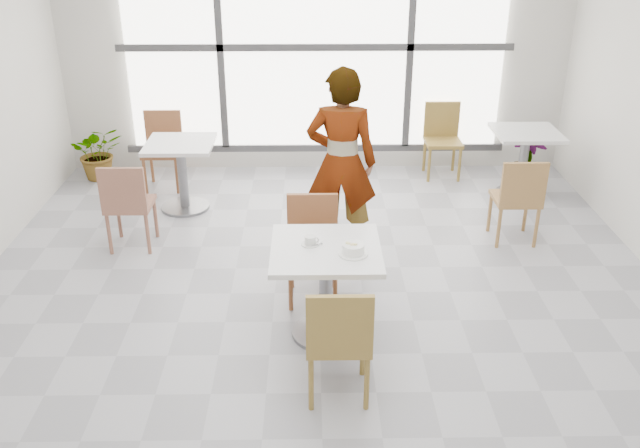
{
  "coord_description": "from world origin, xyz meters",
  "views": [
    {
      "loc": [
        -0.06,
        -4.56,
        3.02
      ],
      "look_at": [
        0.0,
        -0.3,
        1.0
      ],
      "focal_mm": 38.24,
      "sensor_mm": 36.0,
      "label": 1
    }
  ],
  "objects_px": {
    "chair_near": "(339,337)",
    "bg_table_left": "(182,166)",
    "oatmeal_bowl": "(353,249)",
    "bg_chair_right_far": "(442,134)",
    "person": "(342,163)",
    "plant_left": "(98,152)",
    "bg_table_right": "(524,154)",
    "main_table": "(326,275)",
    "plant_right": "(528,161)",
    "coffee_cup": "(310,241)",
    "chair_far": "(313,241)",
    "bg_chair_right_near": "(519,195)",
    "bg_chair_left_far": "(163,144)",
    "bg_chair_left_near": "(127,201)"
  },
  "relations": [
    {
      "from": "bg_table_right",
      "to": "bg_chair_right_far",
      "type": "bearing_deg",
      "value": 139.66
    },
    {
      "from": "main_table",
      "to": "bg_chair_left_far",
      "type": "xyz_separation_m",
      "value": [
        -1.8,
        3.09,
        -0.02
      ]
    },
    {
      "from": "bg_table_right",
      "to": "bg_chair_left_near",
      "type": "xyz_separation_m",
      "value": [
        -4.08,
        -1.29,
        0.01
      ]
    },
    {
      "from": "oatmeal_bowl",
      "to": "bg_chair_right_far",
      "type": "height_order",
      "value": "bg_chair_right_far"
    },
    {
      "from": "bg_table_right",
      "to": "plant_right",
      "type": "relative_size",
      "value": 1.1
    },
    {
      "from": "oatmeal_bowl",
      "to": "coffee_cup",
      "type": "bearing_deg",
      "value": 152.38
    },
    {
      "from": "chair_far",
      "to": "person",
      "type": "height_order",
      "value": "person"
    },
    {
      "from": "bg_table_left",
      "to": "bg_chair_right_far",
      "type": "xyz_separation_m",
      "value": [
        2.95,
        1.0,
        0.01
      ]
    },
    {
      "from": "chair_near",
      "to": "bg_chair_right_near",
      "type": "bearing_deg",
      "value": -128.09
    },
    {
      "from": "chair_near",
      "to": "bg_chair_right_near",
      "type": "distance_m",
      "value": 2.91
    },
    {
      "from": "chair_near",
      "to": "chair_far",
      "type": "distance_m",
      "value": 1.38
    },
    {
      "from": "bg_table_right",
      "to": "bg_chair_right_far",
      "type": "xyz_separation_m",
      "value": [
        -0.79,
        0.67,
        0.01
      ]
    },
    {
      "from": "bg_chair_right_far",
      "to": "chair_near",
      "type": "bearing_deg",
      "value": -108.6
    },
    {
      "from": "plant_right",
      "to": "bg_chair_right_near",
      "type": "bearing_deg",
      "value": -110.26
    },
    {
      "from": "chair_far",
      "to": "bg_chair_right_near",
      "type": "distance_m",
      "value": 2.16
    },
    {
      "from": "bg_table_right",
      "to": "plant_left",
      "type": "xyz_separation_m",
      "value": [
        -4.9,
        0.59,
        -0.16
      ]
    },
    {
      "from": "bg_table_left",
      "to": "plant_left",
      "type": "relative_size",
      "value": 1.15
    },
    {
      "from": "bg_chair_right_far",
      "to": "chair_far",
      "type": "bearing_deg",
      "value": -119.21
    },
    {
      "from": "oatmeal_bowl",
      "to": "person",
      "type": "relative_size",
      "value": 0.12
    },
    {
      "from": "chair_near",
      "to": "bg_chair_left_far",
      "type": "distance_m",
      "value": 4.28
    },
    {
      "from": "bg_chair_left_far",
      "to": "chair_near",
      "type": "bearing_deg",
      "value": -64.12
    },
    {
      "from": "bg_chair_right_near",
      "to": "bg_chair_right_far",
      "type": "bearing_deg",
      "value": -78.22
    },
    {
      "from": "chair_near",
      "to": "bg_table_left",
      "type": "bearing_deg",
      "value": -64.1
    },
    {
      "from": "chair_far",
      "to": "person",
      "type": "distance_m",
      "value": 0.94
    },
    {
      "from": "oatmeal_bowl",
      "to": "bg_chair_right_near",
      "type": "bearing_deg",
      "value": 44.43
    },
    {
      "from": "bg_chair_left_far",
      "to": "bg_chair_right_near",
      "type": "height_order",
      "value": "same"
    },
    {
      "from": "main_table",
      "to": "plant_right",
      "type": "height_order",
      "value": "main_table"
    },
    {
      "from": "bg_table_left",
      "to": "chair_near",
      "type": "bearing_deg",
      "value": -64.1
    },
    {
      "from": "main_table",
      "to": "bg_table_right",
      "type": "xyz_separation_m",
      "value": [
        2.27,
        2.74,
        -0.04
      ]
    },
    {
      "from": "person",
      "to": "bg_chair_right_near",
      "type": "xyz_separation_m",
      "value": [
        1.69,
        0.11,
        -0.38
      ]
    },
    {
      "from": "chair_far",
      "to": "bg_table_right",
      "type": "distance_m",
      "value": 3.18
    },
    {
      "from": "main_table",
      "to": "bg_table_left",
      "type": "distance_m",
      "value": 2.83
    },
    {
      "from": "person",
      "to": "plant_left",
      "type": "relative_size",
      "value": 2.7
    },
    {
      "from": "main_table",
      "to": "bg_table_left",
      "type": "height_order",
      "value": "same"
    },
    {
      "from": "bg_table_left",
      "to": "plant_right",
      "type": "distance_m",
      "value": 3.89
    },
    {
      "from": "main_table",
      "to": "chair_far",
      "type": "xyz_separation_m",
      "value": [
        -0.09,
        0.61,
        -0.02
      ]
    },
    {
      "from": "bg_chair_right_near",
      "to": "plant_right",
      "type": "height_order",
      "value": "bg_chair_right_near"
    },
    {
      "from": "plant_right",
      "to": "oatmeal_bowl",
      "type": "bearing_deg",
      "value": -125.82
    },
    {
      "from": "bg_table_left",
      "to": "bg_table_right",
      "type": "distance_m",
      "value": 3.75
    },
    {
      "from": "coffee_cup",
      "to": "plant_left",
      "type": "relative_size",
      "value": 0.24
    },
    {
      "from": "bg_chair_right_far",
      "to": "plant_left",
      "type": "height_order",
      "value": "bg_chair_right_far"
    },
    {
      "from": "person",
      "to": "bg_table_right",
      "type": "distance_m",
      "value": 2.5
    },
    {
      "from": "chair_near",
      "to": "plant_left",
      "type": "distance_m",
      "value": 4.91
    },
    {
      "from": "person",
      "to": "chair_far",
      "type": "bearing_deg",
      "value": 78.13
    },
    {
      "from": "chair_far",
      "to": "plant_right",
      "type": "distance_m",
      "value": 3.38
    },
    {
      "from": "coffee_cup",
      "to": "person",
      "type": "height_order",
      "value": "person"
    },
    {
      "from": "chair_near",
      "to": "bg_chair_right_near",
      "type": "xyz_separation_m",
      "value": [
        1.8,
        2.29,
        0.0
      ]
    },
    {
      "from": "coffee_cup",
      "to": "bg_table_left",
      "type": "distance_m",
      "value": 2.74
    },
    {
      "from": "chair_near",
      "to": "bg_chair_right_far",
      "type": "height_order",
      "value": "same"
    },
    {
      "from": "main_table",
      "to": "chair_near",
      "type": "distance_m",
      "value": 0.77
    }
  ]
}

